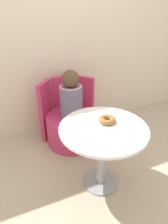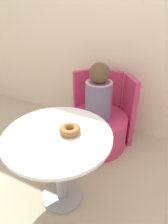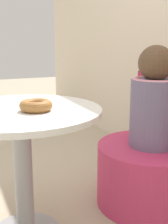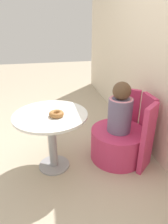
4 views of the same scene
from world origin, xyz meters
name	(u,v)px [view 1 (image 1 of 4)]	position (x,y,z in m)	size (l,w,h in m)	color
ground_plane	(104,177)	(0.00, 0.00, 0.00)	(12.00, 12.00, 0.00)	#B7A88E
back_wall	(61,32)	(0.00, 1.13, 1.20)	(6.00, 0.06, 2.40)	beige
round_table	(103,141)	(-0.05, -0.04, 0.48)	(0.72, 0.72, 0.62)	#99999E
tub_chair	(72,129)	(-0.07, 0.68, 0.17)	(0.60, 0.60, 0.35)	#C63360
booth_backrest	(65,106)	(-0.07, 0.93, 0.36)	(0.70, 0.25, 0.72)	#C63360
child_figure	(71,96)	(-0.07, 0.68, 0.60)	(0.25, 0.25, 0.54)	slate
donut	(107,120)	(0.01, 0.02, 0.64)	(0.14, 0.14, 0.05)	#9E6633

